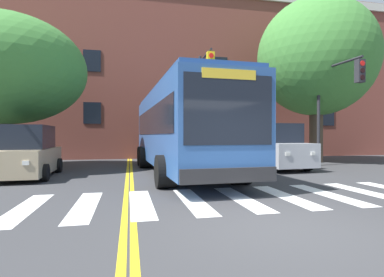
% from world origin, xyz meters
% --- Properties ---
extents(ground_plane, '(120.00, 120.00, 0.00)m').
position_xyz_m(ground_plane, '(0.00, 0.00, 0.00)').
color(ground_plane, '#38383A').
extents(crosswalk, '(11.58, 3.14, 0.01)m').
position_xyz_m(crosswalk, '(0.84, 2.28, 0.00)').
color(crosswalk, white).
rests_on(crosswalk, ground).
extents(lane_line_yellow_inner, '(0.12, 36.00, 0.01)m').
position_xyz_m(lane_line_yellow_inner, '(-2.58, 16.28, 0.00)').
color(lane_line_yellow_inner, gold).
rests_on(lane_line_yellow_inner, ground).
extents(lane_line_yellow_outer, '(0.12, 36.00, 0.01)m').
position_xyz_m(lane_line_yellow_outer, '(-2.42, 16.28, 0.00)').
color(lane_line_yellow_outer, gold).
rests_on(lane_line_yellow_outer, ground).
extents(city_bus, '(3.38, 11.03, 3.44)m').
position_xyz_m(city_bus, '(-0.42, 7.55, 1.87)').
color(city_bus, '#2D5699').
rests_on(city_bus, ground).
extents(car_tan_near_lane, '(2.18, 4.20, 1.95)m').
position_xyz_m(car_tan_near_lane, '(-6.30, 7.49, 0.89)').
color(car_tan_near_lane, tan).
rests_on(car_tan_near_lane, ground).
extents(car_silver_far_lane, '(2.54, 4.88, 2.11)m').
position_xyz_m(car_silver_far_lane, '(4.11, 8.60, 1.00)').
color(car_silver_far_lane, '#B7BABF').
rests_on(car_silver_far_lane, ground).
extents(car_black_behind_bus, '(2.48, 4.91, 2.24)m').
position_xyz_m(car_black_behind_bus, '(-0.57, 17.02, 1.07)').
color(car_black_behind_bus, black).
rests_on(car_black_behind_bus, ground).
extents(traffic_light_near_corner, '(0.38, 2.95, 5.44)m').
position_xyz_m(traffic_light_near_corner, '(7.20, 7.99, 3.60)').
color(traffic_light_near_corner, '#28282D').
rests_on(traffic_light_near_corner, ground).
extents(traffic_light_overhead, '(0.35, 2.63, 5.86)m').
position_xyz_m(traffic_light_overhead, '(1.22, 10.06, 3.93)').
color(traffic_light_overhead, '#28282D').
rests_on(traffic_light_overhead, ground).
extents(street_tree_curbside_large, '(7.99, 7.79, 9.60)m').
position_xyz_m(street_tree_curbside_large, '(8.27, 11.00, 6.15)').
color(street_tree_curbside_large, '#4C3D2D').
rests_on(street_tree_curbside_large, ground).
extents(street_tree_curbside_small, '(10.06, 10.05, 6.94)m').
position_xyz_m(street_tree_curbside_small, '(-7.98, 10.18, 4.50)').
color(street_tree_curbside_small, brown).
rests_on(street_tree_curbside_small, ground).
extents(building_facade, '(43.15, 8.28, 12.11)m').
position_xyz_m(building_facade, '(3.75, 19.68, 6.06)').
color(building_facade, brown).
rests_on(building_facade, ground).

